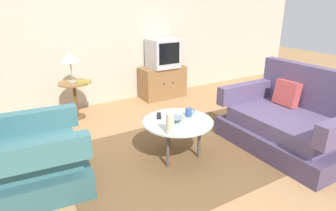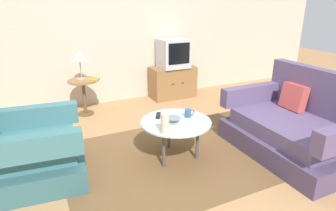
# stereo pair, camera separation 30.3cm
# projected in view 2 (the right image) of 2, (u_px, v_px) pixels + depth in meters

# --- Properties ---
(ground_plane) EXTENTS (16.00, 16.00, 0.00)m
(ground_plane) POSITION_uv_depth(u_px,v_px,m) (174.00, 164.00, 3.22)
(ground_plane) COLOR #AD7F51
(back_wall) EXTENTS (9.00, 0.12, 2.70)m
(back_wall) POSITION_uv_depth(u_px,v_px,m) (109.00, 23.00, 4.80)
(back_wall) COLOR #BCB29E
(back_wall) RESTS_ON ground
(area_rug) EXTENTS (2.49, 1.84, 0.00)m
(area_rug) POSITION_uv_depth(u_px,v_px,m) (176.00, 157.00, 3.36)
(area_rug) COLOR brown
(area_rug) RESTS_ON ground
(armchair) EXTENTS (1.02, 0.99, 0.96)m
(armchair) POSITION_uv_depth(u_px,v_px,m) (26.00, 152.00, 2.84)
(armchair) COLOR #325C60
(armchair) RESTS_ON ground
(couch) EXTENTS (1.00, 1.52, 0.96)m
(couch) POSITION_uv_depth(u_px,v_px,m) (296.00, 128.00, 3.39)
(couch) COLOR #4B3E5C
(couch) RESTS_ON ground
(coffee_table) EXTENTS (0.79, 0.79, 0.45)m
(coffee_table) POSITION_uv_depth(u_px,v_px,m) (176.00, 124.00, 3.22)
(coffee_table) COLOR #B2C6C1
(coffee_table) RESTS_ON ground
(side_table) EXTENTS (0.45, 0.45, 0.56)m
(side_table) POSITION_uv_depth(u_px,v_px,m) (84.00, 90.00, 4.47)
(side_table) COLOR olive
(side_table) RESTS_ON ground
(tv_stand) EXTENTS (0.81, 0.44, 0.57)m
(tv_stand) POSITION_uv_depth(u_px,v_px,m) (173.00, 82.00, 5.33)
(tv_stand) COLOR olive
(tv_stand) RESTS_ON ground
(television) EXTENTS (0.50, 0.45, 0.50)m
(television) POSITION_uv_depth(u_px,v_px,m) (173.00, 53.00, 5.13)
(television) COLOR #B7B7BC
(television) RESTS_ON tv_stand
(table_lamp) EXTENTS (0.25, 0.25, 0.44)m
(table_lamp) POSITION_uv_depth(u_px,v_px,m) (79.00, 57.00, 4.29)
(table_lamp) COLOR #9E937A
(table_lamp) RESTS_ON side_table
(vase) EXTENTS (0.08, 0.08, 0.27)m
(vase) POSITION_uv_depth(u_px,v_px,m) (165.00, 121.00, 2.88)
(vase) COLOR beige
(vase) RESTS_ON coffee_table
(mug) EXTENTS (0.12, 0.07, 0.10)m
(mug) POSITION_uv_depth(u_px,v_px,m) (188.00, 113.00, 3.31)
(mug) COLOR #335184
(mug) RESTS_ON coffee_table
(bowl) EXTENTS (0.17, 0.17, 0.06)m
(bowl) POSITION_uv_depth(u_px,v_px,m) (173.00, 120.00, 3.17)
(bowl) COLOR slate
(bowl) RESTS_ON coffee_table
(tv_remote_dark) EXTENTS (0.12, 0.17, 0.02)m
(tv_remote_dark) POSITION_uv_depth(u_px,v_px,m) (158.00, 115.00, 3.34)
(tv_remote_dark) COLOR black
(tv_remote_dark) RESTS_ON coffee_table
(book) EXTENTS (0.23, 0.20, 0.03)m
(book) POSITION_uv_depth(u_px,v_px,m) (92.00, 80.00, 4.36)
(book) COLOR olive
(book) RESTS_ON side_table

